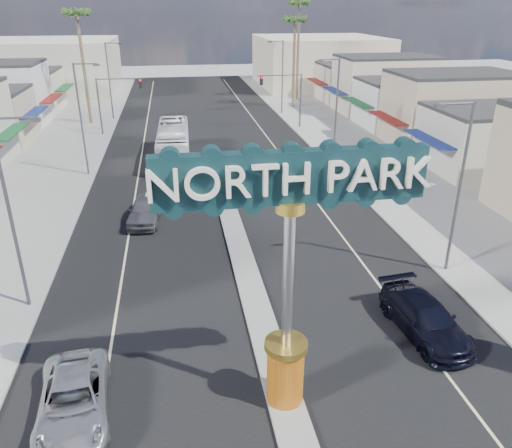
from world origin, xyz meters
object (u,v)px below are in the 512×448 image
object	(u,v)px
streetlight_l_near	(12,207)
streetlight_r_far	(281,73)
palm_left_far	(77,20)
streetlight_r_near	(458,181)
streetlight_r_mid	(335,106)
suv_right	(425,318)
streetlight_l_mid	(82,114)
traffic_signal_right	(285,90)
car_parked_left	(145,210)
gateway_sign	(289,256)
suv_left	(73,400)
palm_right_far	(299,9)
palm_right_mid	(295,25)
streetlight_l_far	(110,77)
city_bus	(174,143)
traffic_signal_left	(116,95)

from	to	relation	value
streetlight_l_near	streetlight_r_far	size ratio (longest dim) A/B	1.00
streetlight_l_near	palm_left_far	xyz separation A→B (m)	(-2.57, 40.00, 6.43)
streetlight_r_near	streetlight_r_mid	world-z (taller)	same
suv_right	streetlight_l_mid	bearing A→B (deg)	118.90
streetlight_r_mid	streetlight_r_near	bearing A→B (deg)	-90.00
traffic_signal_right	car_parked_left	xyz separation A→B (m)	(-14.68, -24.61, -3.45)
gateway_sign	streetlight_l_near	bearing A→B (deg)	142.45
streetlight_r_far	suv_left	world-z (taller)	streetlight_r_far
palm_right_far	suv_left	distance (m)	64.60
streetlight_l_near	streetlight_r_mid	world-z (taller)	same
streetlight_l_near	palm_right_mid	world-z (taller)	palm_right_mid
traffic_signal_right	palm_right_far	xyz separation A→B (m)	(5.82, 18.01, 8.11)
traffic_signal_right	streetlight_l_far	world-z (taller)	streetlight_l_far
streetlight_r_near	streetlight_r_far	bearing A→B (deg)	90.00
streetlight_l_near	palm_right_far	world-z (taller)	palm_right_far
palm_right_mid	suv_right	bearing A→B (deg)	-96.91
city_bus	palm_right_mid	bearing A→B (deg)	55.88
streetlight_l_far	suv_left	distance (m)	49.78
palm_right_far	city_bus	distance (m)	35.87
gateway_sign	streetlight_r_mid	xyz separation A→B (m)	(10.43, 28.02, -0.86)
streetlight_l_far	car_parked_left	size ratio (longest dim) A/B	1.85
streetlight_l_far	streetlight_r_far	size ratio (longest dim) A/B	1.00
gateway_sign	streetlight_r_far	bearing A→B (deg)	78.22
streetlight_l_mid	gateway_sign	bearing A→B (deg)	-69.58
traffic_signal_right	streetlight_l_far	distance (m)	21.20
streetlight_l_mid	suv_right	xyz separation A→B (m)	(17.25, -25.01, -4.30)
suv_left	city_bus	distance (m)	30.93
streetlight_r_near	suv_right	distance (m)	7.52
suv_right	gateway_sign	bearing A→B (deg)	-161.86
streetlight_l_mid	palm_right_far	world-z (taller)	palm_right_far
streetlight_r_near	gateway_sign	bearing A→B (deg)	-142.45
palm_right_far	city_bus	world-z (taller)	palm_right_far
gateway_sign	traffic_signal_right	xyz separation A→B (m)	(9.18, 42.02, -1.65)
city_bus	traffic_signal_right	bearing A→B (deg)	42.23
gateway_sign	suv_right	size ratio (longest dim) A/B	1.72
palm_right_far	car_parked_left	size ratio (longest dim) A/B	2.91
palm_left_far	city_bus	bearing A→B (deg)	-60.37
traffic_signal_left	palm_right_far	world-z (taller)	palm_right_far
streetlight_l_near	streetlight_l_far	world-z (taller)	same
palm_right_mid	car_parked_left	distance (m)	42.17
palm_right_far	suv_right	xyz separation A→B (m)	(-8.18, -57.01, -11.62)
palm_left_far	suv_right	world-z (taller)	palm_left_far
traffic_signal_right	palm_right_far	distance (m)	20.59
streetlight_r_mid	streetlight_r_far	world-z (taller)	same
suv_right	palm_right_far	bearing A→B (deg)	76.13
streetlight_l_mid	streetlight_r_mid	bearing A→B (deg)	0.00
streetlight_l_near	car_parked_left	xyz separation A→B (m)	(4.93, 9.38, -4.24)
traffic_signal_left	suv_right	world-z (taller)	traffic_signal_left
suv_left	streetlight_l_far	bearing A→B (deg)	88.14
palm_right_mid	palm_right_far	xyz separation A→B (m)	(2.00, 6.00, 1.78)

